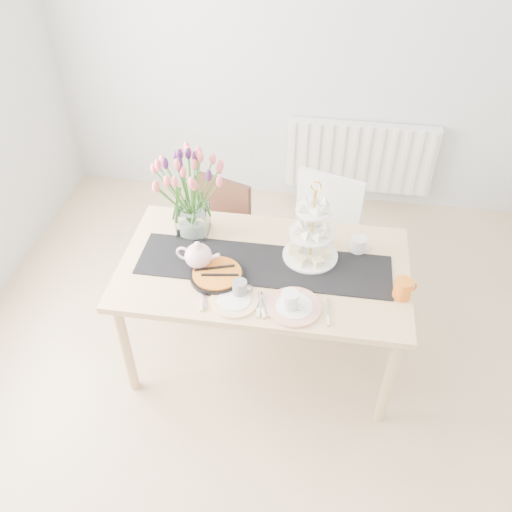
# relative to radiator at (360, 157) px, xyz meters

# --- Properties ---
(room_shell) EXTENTS (4.50, 4.50, 4.50)m
(room_shell) POSITION_rel_radiator_xyz_m (-0.50, -2.19, 0.85)
(room_shell) COLOR tan
(room_shell) RESTS_ON ground
(radiator) EXTENTS (1.20, 0.08, 0.60)m
(radiator) POSITION_rel_radiator_xyz_m (0.00, 0.00, 0.00)
(radiator) COLOR white
(radiator) RESTS_ON room_shell
(dining_table) EXTENTS (1.60, 0.90, 0.75)m
(dining_table) POSITION_rel_radiator_xyz_m (-0.55, -1.76, 0.22)
(dining_table) COLOR tan
(dining_table) RESTS_ON ground
(chair_brown) EXTENTS (0.50, 0.50, 0.79)m
(chair_brown) POSITION_rel_radiator_xyz_m (-0.96, -1.10, 0.00)
(chair_brown) COLOR #331912
(chair_brown) RESTS_ON ground
(chair_white) EXTENTS (0.56, 0.56, 0.90)m
(chair_white) POSITION_rel_radiator_xyz_m (-0.26, -1.13, 0.07)
(chair_white) COLOR white
(chair_white) RESTS_ON ground
(table_runner) EXTENTS (1.40, 0.35, 0.01)m
(table_runner) POSITION_rel_radiator_xyz_m (-0.55, -1.76, 0.30)
(table_runner) COLOR black
(table_runner) RESTS_ON dining_table
(tulip_vase) EXTENTS (0.63, 0.63, 0.54)m
(tulip_vase) POSITION_rel_radiator_xyz_m (-1.00, -1.53, 0.65)
(tulip_vase) COLOR silver
(tulip_vase) RESTS_ON dining_table
(cake_stand) EXTENTS (0.31, 0.31, 0.45)m
(cake_stand) POSITION_rel_radiator_xyz_m (-0.30, -1.65, 0.43)
(cake_stand) COLOR gold
(cake_stand) RESTS_ON dining_table
(teapot) EXTENTS (0.26, 0.22, 0.16)m
(teapot) POSITION_rel_radiator_xyz_m (-0.90, -1.81, 0.38)
(teapot) COLOR white
(teapot) RESTS_ON dining_table
(cream_jug) EXTENTS (0.12, 0.12, 0.09)m
(cream_jug) POSITION_rel_radiator_xyz_m (-0.04, -1.55, 0.35)
(cream_jug) COLOR white
(cream_jug) RESTS_ON dining_table
(tart_tin) EXTENTS (0.30, 0.30, 0.04)m
(tart_tin) POSITION_rel_radiator_xyz_m (-0.79, -1.89, 0.32)
(tart_tin) COLOR black
(tart_tin) RESTS_ON dining_table
(mug_grey) EXTENTS (0.08, 0.08, 0.09)m
(mug_grey) POSITION_rel_radiator_xyz_m (-0.64, -2.00, 0.35)
(mug_grey) COLOR slate
(mug_grey) RESTS_ON dining_table
(mug_white) EXTENTS (0.12, 0.12, 0.10)m
(mug_white) POSITION_rel_radiator_xyz_m (-0.38, -2.05, 0.35)
(mug_white) COLOR white
(mug_white) RESTS_ON dining_table
(mug_orange) EXTENTS (0.12, 0.12, 0.11)m
(mug_orange) POSITION_rel_radiator_xyz_m (0.19, -1.89, 0.36)
(mug_orange) COLOR orange
(mug_orange) RESTS_ON dining_table
(plate_left) EXTENTS (0.32, 0.32, 0.01)m
(plate_left) POSITION_rel_radiator_xyz_m (-0.66, -2.05, 0.31)
(plate_left) COLOR white
(plate_left) RESTS_ON dining_table
(plate_right) EXTENTS (0.31, 0.31, 0.01)m
(plate_right) POSITION_rel_radiator_xyz_m (-0.35, -2.05, 0.31)
(plate_right) COLOR silver
(plate_right) RESTS_ON dining_table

